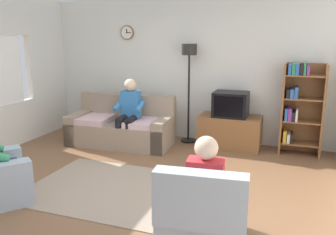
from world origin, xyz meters
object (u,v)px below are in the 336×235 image
(bookshelf, at_px, (299,106))
(armchair_near_bookshelf, at_px, (204,220))
(tv_stand, at_px, (230,132))
(floor_lamp, at_px, (189,66))
(couch, at_px, (122,128))
(person_in_right_armchair, at_px, (206,185))
(person_on_couch, at_px, (129,110))
(tv, at_px, (231,104))

(bookshelf, bearing_deg, armchair_near_bookshelf, -103.93)
(armchair_near_bookshelf, bearing_deg, tv_stand, 95.96)
(floor_lamp, bearing_deg, tv_stand, -6.92)
(couch, bearing_deg, tv_stand, 13.77)
(armchair_near_bookshelf, distance_m, person_in_right_armchair, 0.33)
(tv_stand, relative_size, floor_lamp, 0.59)
(couch, distance_m, tv_stand, 2.00)
(tv_stand, bearing_deg, floor_lamp, 173.08)
(couch, relative_size, floor_lamp, 1.05)
(floor_lamp, bearing_deg, armchair_near_bookshelf, -70.78)
(tv_stand, distance_m, floor_lamp, 1.42)
(bookshelf, xyz_separation_m, person_on_couch, (-2.88, -0.66, -0.15))
(tv_stand, xyz_separation_m, person_in_right_armchair, (0.32, -3.11, 0.31))
(person_on_couch, distance_m, person_in_right_armchair, 3.26)
(bookshelf, bearing_deg, tv_stand, -176.46)
(bookshelf, relative_size, armchair_near_bookshelf, 1.65)
(couch, xyz_separation_m, person_in_right_armchair, (2.27, -2.63, 0.29))
(couch, height_order, tv, tv)
(armchair_near_bookshelf, bearing_deg, person_in_right_armchair, 95.96)
(person_in_right_armchair, bearing_deg, tv, 96.00)
(tv, xyz_separation_m, armchair_near_bookshelf, (0.33, -3.17, -0.52))
(tv, bearing_deg, tv_stand, 90.00)
(tv_stand, distance_m, armchair_near_bookshelf, 3.22)
(couch, xyz_separation_m, tv, (1.95, 0.45, 0.49))
(person_in_right_armchair, bearing_deg, bookshelf, 75.54)
(couch, bearing_deg, bookshelf, 10.05)
(tv, height_order, person_in_right_armchair, person_in_right_armchair)
(bookshelf, bearing_deg, person_on_couch, -167.13)
(armchair_near_bookshelf, height_order, person_on_couch, person_on_couch)
(person_on_couch, bearing_deg, tv, 17.98)
(tv_stand, bearing_deg, tv, -90.00)
(couch, bearing_deg, person_in_right_armchair, -49.22)
(couch, relative_size, person_in_right_armchair, 1.74)
(floor_lamp, height_order, person_in_right_armchair, floor_lamp)
(tv, relative_size, floor_lamp, 0.32)
(armchair_near_bookshelf, xyz_separation_m, person_on_couch, (-2.07, 2.61, 0.41))
(floor_lamp, height_order, armchair_near_bookshelf, floor_lamp)
(bookshelf, bearing_deg, tv, -175.24)
(bookshelf, height_order, person_in_right_armchair, bookshelf)
(couch, relative_size, bookshelf, 1.23)
(tv, bearing_deg, bookshelf, 4.76)
(tv, xyz_separation_m, bookshelf, (1.14, 0.10, 0.04))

